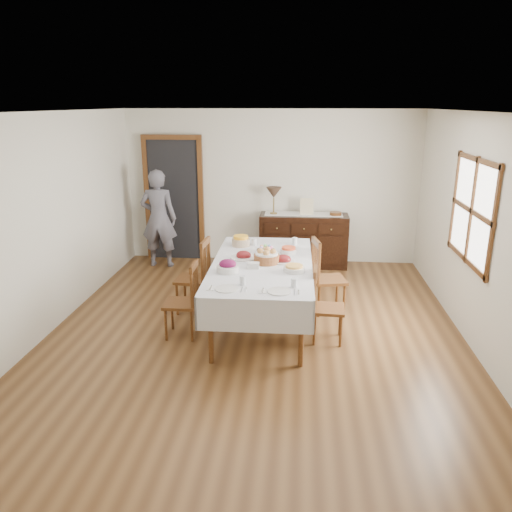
# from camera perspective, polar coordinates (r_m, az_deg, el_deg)

# --- Properties ---
(ground) EXTENTS (6.00, 6.00, 0.00)m
(ground) POSITION_cam_1_polar(r_m,az_deg,el_deg) (6.17, -0.09, -8.73)
(ground) COLOR brown
(room_shell) EXTENTS (5.02, 6.02, 2.65)m
(room_shell) POSITION_cam_1_polar(r_m,az_deg,el_deg) (6.08, -1.10, 7.17)
(room_shell) COLOR silver
(room_shell) RESTS_ON ground
(dining_table) EXTENTS (1.24, 2.40, 0.82)m
(dining_table) POSITION_cam_1_polar(r_m,az_deg,el_deg) (6.12, 0.71, -1.64)
(dining_table) COLOR silver
(dining_table) RESTS_ON ground
(chair_left_near) EXTENTS (0.39, 0.39, 0.92)m
(chair_left_near) POSITION_cam_1_polar(r_m,az_deg,el_deg) (5.98, -8.15, -4.93)
(chair_left_near) COLOR #563115
(chair_left_near) RESTS_ON ground
(chair_left_far) EXTENTS (0.45, 0.45, 1.00)m
(chair_left_far) POSITION_cam_1_polar(r_m,az_deg,el_deg) (6.65, -6.85, -2.20)
(chair_left_far) COLOR #563115
(chair_left_far) RESTS_ON ground
(chair_right_near) EXTENTS (0.39, 0.39, 0.89)m
(chair_right_near) POSITION_cam_1_polar(r_m,az_deg,el_deg) (5.87, 7.81, -5.49)
(chair_right_near) COLOR #563115
(chair_right_near) RESTS_ON ground
(chair_right_far) EXTENTS (0.50, 0.50, 1.01)m
(chair_right_far) POSITION_cam_1_polar(r_m,az_deg,el_deg) (6.64, 7.92, -2.23)
(chair_right_far) COLOR #563115
(chair_right_far) RESTS_ON ground
(sideboard) EXTENTS (1.48, 0.54, 0.89)m
(sideboard) POSITION_cam_1_polar(r_m,az_deg,el_deg) (8.55, 5.44, 1.82)
(sideboard) COLOR black
(sideboard) RESTS_ON ground
(person) EXTENTS (0.56, 0.36, 1.76)m
(person) POSITION_cam_1_polar(r_m,az_deg,el_deg) (8.55, -11.08, 4.59)
(person) COLOR #5C5B66
(person) RESTS_ON ground
(bread_basket) EXTENTS (0.31, 0.31, 0.18)m
(bread_basket) POSITION_cam_1_polar(r_m,az_deg,el_deg) (6.07, 1.22, -0.13)
(bread_basket) COLOR brown
(bread_basket) RESTS_ON dining_table
(egg_basket) EXTENTS (0.25, 0.25, 0.10)m
(egg_basket) POSITION_cam_1_polar(r_m,az_deg,el_deg) (6.48, 1.16, 0.65)
(egg_basket) COLOR black
(egg_basket) RESTS_ON dining_table
(ham_platter_a) EXTENTS (0.34, 0.34, 0.11)m
(ham_platter_a) POSITION_cam_1_polar(r_m,az_deg,el_deg) (6.27, -1.43, 0.01)
(ham_platter_a) COLOR silver
(ham_platter_a) RESTS_ON dining_table
(ham_platter_b) EXTENTS (0.27, 0.27, 0.11)m
(ham_platter_b) POSITION_cam_1_polar(r_m,az_deg,el_deg) (6.12, 3.15, -0.43)
(ham_platter_b) COLOR silver
(ham_platter_b) RESTS_ON dining_table
(beet_bowl) EXTENTS (0.26, 0.26, 0.15)m
(beet_bowl) POSITION_cam_1_polar(r_m,az_deg,el_deg) (5.76, -3.25, -1.22)
(beet_bowl) COLOR silver
(beet_bowl) RESTS_ON dining_table
(carrot_bowl) EXTENTS (0.21, 0.21, 0.09)m
(carrot_bowl) POSITION_cam_1_polar(r_m,az_deg,el_deg) (6.47, 3.75, 0.65)
(carrot_bowl) COLOR silver
(carrot_bowl) RESTS_ON dining_table
(pineapple_bowl) EXTENTS (0.25, 0.25, 0.14)m
(pineapple_bowl) POSITION_cam_1_polar(r_m,az_deg,el_deg) (6.80, -1.74, 1.71)
(pineapple_bowl) COLOR tan
(pineapple_bowl) RESTS_ON dining_table
(casserole_dish) EXTENTS (0.25, 0.25, 0.08)m
(casserole_dish) POSITION_cam_1_polar(r_m,az_deg,el_deg) (5.78, 4.38, -1.44)
(casserole_dish) COLOR silver
(casserole_dish) RESTS_ON dining_table
(butter_dish) EXTENTS (0.14, 0.09, 0.07)m
(butter_dish) POSITION_cam_1_polar(r_m,az_deg,el_deg) (5.88, -0.32, -1.08)
(butter_dish) COLOR silver
(butter_dish) RESTS_ON dining_table
(setting_left) EXTENTS (0.42, 0.31, 0.10)m
(setting_left) POSITION_cam_1_polar(r_m,az_deg,el_deg) (5.28, -2.81, -3.43)
(setting_left) COLOR silver
(setting_left) RESTS_ON dining_table
(setting_right) EXTENTS (0.42, 0.31, 0.10)m
(setting_right) POSITION_cam_1_polar(r_m,az_deg,el_deg) (5.21, 3.19, -3.72)
(setting_right) COLOR silver
(setting_right) RESTS_ON dining_table
(glass_far_a) EXTENTS (0.07, 0.07, 0.09)m
(glass_far_a) POSITION_cam_1_polar(r_m,az_deg,el_deg) (6.84, -0.21, 1.64)
(glass_far_a) COLOR silver
(glass_far_a) RESTS_ON dining_table
(glass_far_b) EXTENTS (0.07, 0.07, 0.10)m
(glass_far_b) POSITION_cam_1_polar(r_m,az_deg,el_deg) (6.87, 4.45, 1.70)
(glass_far_b) COLOR silver
(glass_far_b) RESTS_ON dining_table
(runner) EXTENTS (1.30, 0.35, 0.01)m
(runner) POSITION_cam_1_polar(r_m,az_deg,el_deg) (8.48, 5.46, 4.80)
(runner) COLOR silver
(runner) RESTS_ON sideboard
(table_lamp) EXTENTS (0.26, 0.26, 0.46)m
(table_lamp) POSITION_cam_1_polar(r_m,az_deg,el_deg) (8.37, 2.05, 7.16)
(table_lamp) COLOR brown
(table_lamp) RESTS_ON sideboard
(picture_frame) EXTENTS (0.22, 0.08, 0.28)m
(picture_frame) POSITION_cam_1_polar(r_m,az_deg,el_deg) (8.41, 5.82, 5.63)
(picture_frame) COLOR beige
(picture_frame) RESTS_ON sideboard
(deco_bowl) EXTENTS (0.20, 0.20, 0.06)m
(deco_bowl) POSITION_cam_1_polar(r_m,az_deg,el_deg) (8.44, 9.09, 4.78)
(deco_bowl) COLOR #563115
(deco_bowl) RESTS_ON sideboard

